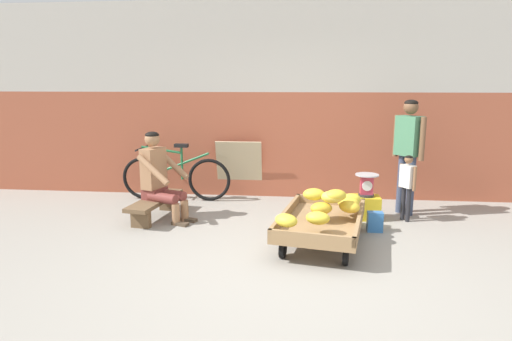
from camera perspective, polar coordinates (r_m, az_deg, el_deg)
ground_plane at (r=4.24m, az=3.88°, el=-13.13°), size 80.00×80.00×0.00m
back_wall at (r=6.83m, az=4.97°, el=8.91°), size 16.00×0.30×2.93m
banana_cart at (r=4.93m, az=8.44°, el=-6.70°), size 1.09×1.57×0.36m
banana_pile at (r=4.81m, az=9.41°, el=-4.33°), size 1.00×1.13×0.27m
low_bench at (r=5.92m, az=-12.87°, el=-4.17°), size 0.46×1.13×0.27m
vendor_seated at (r=5.78m, az=-12.36°, el=-0.77°), size 0.74×0.61×1.14m
plastic_crate at (r=5.95m, az=13.93°, el=-4.64°), size 0.36×0.28×0.30m
weighing_scale at (r=5.87m, az=14.07°, el=-1.80°), size 0.30×0.30×0.29m
bicycle_near_left at (r=6.74m, az=-10.32°, el=-0.82°), size 1.66×0.48×0.86m
sign_board at (r=6.83m, az=-2.17°, el=0.23°), size 0.70×0.25×0.88m
customer_adult at (r=6.16m, az=19.06°, el=3.25°), size 0.36×0.40×1.53m
customer_child at (r=5.91m, az=18.93°, el=-1.26°), size 0.19×0.23×0.85m
shopping_bag at (r=5.49m, az=15.08°, el=-6.39°), size 0.18×0.12×0.24m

